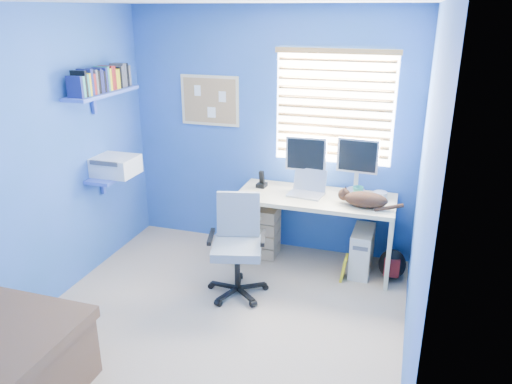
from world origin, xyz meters
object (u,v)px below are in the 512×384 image
(laptop, at_px, (306,185))
(cat, at_px, (366,200))
(tower_pc, at_px, (362,251))
(office_chair, at_px, (238,258))
(desk, at_px, (314,231))

(laptop, xyz_separation_m, cat, (0.59, -0.13, -0.04))
(laptop, relative_size, tower_pc, 0.73)
(laptop, bearing_deg, cat, -5.85)
(cat, bearing_deg, laptop, 179.50)
(office_chair, bearing_deg, desk, 52.13)
(cat, height_order, office_chair, office_chair)
(cat, distance_m, tower_pc, 0.60)
(laptop, distance_m, tower_pc, 0.85)
(tower_pc, bearing_deg, laptop, -179.49)
(desk, relative_size, laptop, 4.63)
(cat, xyz_separation_m, office_chair, (-1.04, -0.58, -0.47))
(laptop, bearing_deg, office_chair, -115.65)
(tower_pc, bearing_deg, cat, -86.26)
(office_chair, bearing_deg, tower_pc, 34.19)
(laptop, height_order, tower_pc, laptop)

